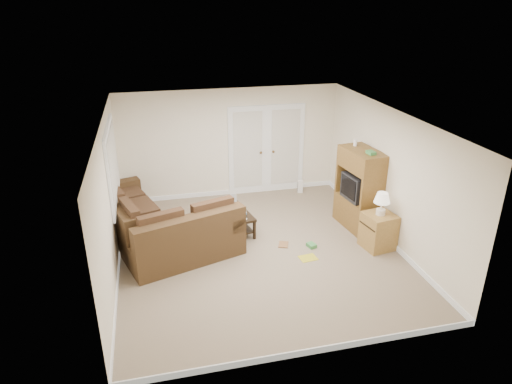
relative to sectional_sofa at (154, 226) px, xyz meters
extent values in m
plane|color=gray|center=(1.84, -0.72, -0.37)|extent=(5.50, 5.50, 0.00)
cube|color=silver|center=(1.84, -0.72, 2.13)|extent=(5.00, 5.50, 0.02)
cube|color=white|center=(-0.66, -0.72, 0.88)|extent=(0.02, 5.50, 2.50)
cube|color=white|center=(4.34, -0.72, 0.88)|extent=(0.02, 5.50, 2.50)
cube|color=white|center=(1.84, 2.03, 0.88)|extent=(5.00, 0.02, 2.50)
cube|color=white|center=(1.84, -3.47, 0.88)|extent=(5.00, 0.02, 2.50)
cube|color=silver|center=(2.24, 2.00, 0.65)|extent=(0.90, 0.04, 2.13)
cube|color=silver|center=(3.14, 2.00, 0.65)|extent=(0.90, 0.04, 2.13)
cube|color=white|center=(2.24, 1.98, 0.70)|extent=(0.68, 0.02, 1.80)
cube|color=white|center=(3.14, 1.98, 0.70)|extent=(0.68, 0.02, 1.80)
cube|color=silver|center=(-0.63, 0.28, 1.18)|extent=(0.04, 1.92, 1.42)
cube|color=white|center=(-0.60, 0.28, 1.18)|extent=(0.02, 1.74, 1.24)
cube|color=#49331C|center=(-0.38, 0.48, -0.14)|extent=(1.74, 2.75, 0.47)
cube|color=#49331C|center=(-0.73, 0.36, 0.34)|extent=(1.04, 2.52, 0.48)
cube|color=#49331C|center=(-0.73, 1.57, 0.22)|extent=(1.04, 0.56, 0.25)
cube|color=#452E1B|center=(-0.29, 0.50, 0.16)|extent=(1.39, 2.54, 0.13)
cube|color=#49331C|center=(0.50, -0.59, -0.14)|extent=(2.22, 1.57, 0.47)
cube|color=#49331C|center=(0.61, -0.94, 0.34)|extent=(1.99, 0.87, 0.48)
cube|color=#49331C|center=(1.32, -0.32, 0.22)|extent=(0.56, 1.04, 0.25)
cube|color=#452E1B|center=(0.47, -0.50, 0.16)|extent=(2.01, 1.22, 0.13)
cube|color=black|center=(1.32, -0.32, 0.36)|extent=(0.61, 0.96, 0.03)
cube|color=red|center=(1.25, -0.09, 0.38)|extent=(0.38, 0.24, 0.02)
cube|color=black|center=(1.56, 0.17, 0.03)|extent=(0.70, 1.11, 0.05)
cube|color=black|center=(1.56, 0.17, -0.23)|extent=(0.61, 1.02, 0.03)
cylinder|color=white|center=(1.48, 0.11, 0.12)|extent=(0.08, 0.08, 0.15)
cylinder|color=red|center=(1.48, 0.11, 0.26)|extent=(0.01, 0.01, 0.13)
cube|color=teal|center=(1.64, -0.10, 0.09)|extent=(0.22, 0.15, 0.08)
cube|color=white|center=(1.58, 0.08, 0.05)|extent=(0.44, 0.61, 0.00)
cube|color=brown|center=(4.04, -0.18, -0.07)|extent=(0.67, 1.07, 0.61)
cube|color=brown|center=(4.04, -0.18, 1.04)|extent=(0.67, 1.07, 0.40)
cube|color=black|center=(4.02, -0.18, 0.49)|extent=(0.55, 0.66, 0.50)
cube|color=black|center=(3.78, -0.21, 0.51)|extent=(0.07, 0.52, 0.40)
cube|color=#3E8943|center=(4.07, -0.43, 1.27)|extent=(0.14, 0.19, 0.06)
cylinder|color=white|center=(4.01, 0.12, 1.30)|extent=(0.07, 0.07, 0.12)
cube|color=#A37B3B|center=(4.03, -1.10, -0.03)|extent=(0.60, 0.60, 0.68)
cylinder|color=silver|center=(4.03, -1.10, 0.36)|extent=(0.17, 0.17, 0.10)
cylinder|color=silver|center=(4.03, -1.10, 0.49)|extent=(0.03, 0.03, 0.15)
cone|color=beige|center=(4.03, -1.10, 0.64)|extent=(0.29, 0.29, 0.19)
cube|color=white|center=(3.46, 1.73, -0.22)|extent=(0.14, 0.13, 0.30)
cube|color=gold|center=(2.65, -1.17, -0.37)|extent=(0.34, 0.28, 0.01)
cube|color=#3E8943|center=(2.84, -0.81, -0.34)|extent=(0.18, 0.21, 0.07)
imported|color=brown|center=(2.27, -0.58, -0.36)|extent=(0.25, 0.29, 0.02)
camera|label=1|loc=(0.10, -7.83, 3.95)|focal=32.00mm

